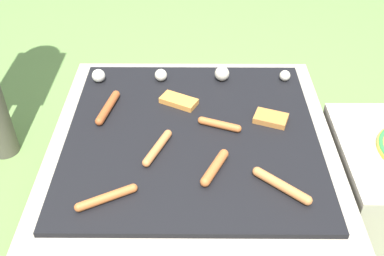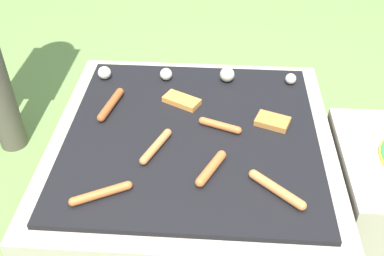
# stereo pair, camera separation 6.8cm
# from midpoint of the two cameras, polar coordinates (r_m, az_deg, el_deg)

# --- Properties ---
(ground_plane) EXTENTS (14.00, 14.00, 0.00)m
(ground_plane) POSITION_cam_midpoint_polar(r_m,az_deg,el_deg) (1.73, 1.15, -10.51)
(ground_plane) COLOR #608442
(grill) EXTENTS (0.92, 0.92, 0.39)m
(grill) POSITION_cam_midpoint_polar(r_m,az_deg,el_deg) (1.59, 1.23, -6.04)
(grill) COLOR #A89E8C
(grill) RESTS_ON ground_plane
(sausage_front_center) EXTENTS (0.08, 0.16, 0.03)m
(sausage_front_center) POSITION_cam_midpoint_polar(r_m,az_deg,el_deg) (1.39, -3.19, -2.35)
(sausage_front_center) COLOR #C6753D
(sausage_front_center) RESTS_ON grill
(sausage_back_center) EXTENTS (0.15, 0.14, 0.03)m
(sausage_back_center) POSITION_cam_midpoint_polar(r_m,az_deg,el_deg) (1.29, 12.21, -7.66)
(sausage_back_center) COLOR #C6753D
(sausage_back_center) RESTS_ON grill
(sausage_mid_left) EXTENTS (0.14, 0.07, 0.03)m
(sausage_mid_left) POSITION_cam_midpoint_polar(r_m,az_deg,el_deg) (1.47, 4.90, 0.30)
(sausage_mid_left) COLOR #B7602D
(sausage_mid_left) RESTS_ON grill
(sausage_front_right) EXTENTS (0.16, 0.10, 0.03)m
(sausage_front_right) POSITION_cam_midpoint_polar(r_m,az_deg,el_deg) (1.27, -9.95, -8.22)
(sausage_front_right) COLOR #B7602D
(sausage_front_right) RESTS_ON grill
(sausage_front_left) EXTENTS (0.06, 0.18, 0.03)m
(sausage_front_left) POSITION_cam_midpoint_polar(r_m,az_deg,el_deg) (1.58, -9.04, 2.96)
(sausage_front_left) COLOR #A34C23
(sausage_front_left) RESTS_ON grill
(sausage_mid_right) EXTENTS (0.09, 0.15, 0.03)m
(sausage_mid_right) POSITION_cam_midpoint_polar(r_m,az_deg,el_deg) (1.32, 3.93, -5.16)
(sausage_mid_right) COLOR #B7602D
(sausage_mid_right) RESTS_ON grill
(bread_slice_center) EXTENTS (0.13, 0.10, 0.02)m
(bread_slice_center) POSITION_cam_midpoint_polar(r_m,az_deg,el_deg) (1.52, 11.45, 0.82)
(bread_slice_center) COLOR #B27033
(bread_slice_center) RESTS_ON grill
(bread_slice_right) EXTENTS (0.14, 0.11, 0.02)m
(bread_slice_right) POSITION_cam_midpoint_polar(r_m,az_deg,el_deg) (1.58, -0.09, 3.48)
(bread_slice_right) COLOR #D18438
(bread_slice_right) RESTS_ON grill
(mushroom_row) EXTENTS (0.74, 0.07, 0.06)m
(mushroom_row) POSITION_cam_midpoint_polar(r_m,az_deg,el_deg) (1.70, 0.97, 6.77)
(mushroom_row) COLOR silver
(mushroom_row) RESTS_ON grill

